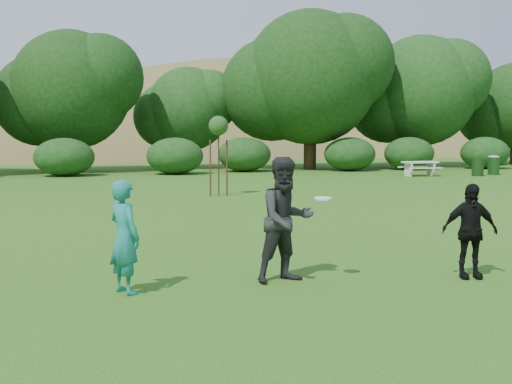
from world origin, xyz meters
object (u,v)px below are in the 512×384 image
Objects in this scene: sapling at (218,128)px; picnic_table at (420,166)px; trash_can_near at (478,167)px; player_black at (470,231)px; player_teal at (124,237)px; trash_can_lidded at (494,165)px; player_grey at (286,220)px.

picnic_table is at bearing 31.87° from sapling.
trash_can_near is at bearing -15.32° from picnic_table.
player_black is at bearing -124.08° from trash_can_near.
player_teal is at bearing -172.49° from player_black.
trash_can_near is 0.32× the size of sapling.
player_black is 1.41× the size of trash_can_lidded.
trash_can_near is (13.88, 20.51, -0.29)m from player_black.
sapling is at bearing -46.47° from player_teal.
trash_can_near is (19.13, 20.12, -0.35)m from player_teal.
player_black is 0.82× the size of picnic_table.
player_teal is at bearing -133.55° from trash_can_near.
player_teal is at bearing -134.68° from trash_can_lidded.
player_teal is 27.76m from trash_can_near.
trash_can_lidded is (15.24, 21.11, -0.20)m from player_black.
player_grey reaches higher than player_black.
picnic_table is at bearing 177.40° from trash_can_lidded.
player_black is 0.52× the size of sapling.
player_grey is at bearing -123.60° from picnic_table.
player_grey is at bearing -97.05° from sapling.
player_teal is at bearing -127.83° from picnic_table.
player_grey is 26.08m from trash_can_near.
player_grey is 24.98m from picnic_table.
player_teal is 1.08× the size of player_black.
trash_can_lidded is at bearing 65.93° from player_black.
player_grey is 2.89m from player_black.
player_teal reaches higher than trash_can_near.
trash_can_near is 3.00m from picnic_table.
trash_can_near is at bearing -156.29° from trash_can_lidded.
trash_can_lidded is (1.36, 0.60, 0.09)m from trash_can_near.
player_black is at bearing -125.83° from trash_can_lidded.
player_grey is 27.42m from trash_can_lidded.
player_black is 13.87m from sapling.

